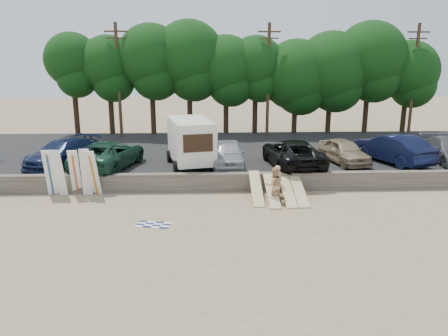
{
  "coord_description": "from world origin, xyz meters",
  "views": [
    {
      "loc": [
        -3.02,
        -19.72,
        7.12
      ],
      "look_at": [
        -2.1,
        3.0,
        1.29
      ],
      "focal_mm": 35.0,
      "sensor_mm": 36.0,
      "label": 1
    }
  ],
  "objects": [
    {
      "name": "beachgoer_b",
      "position": [
        0.31,
        0.99,
        0.9
      ],
      "size": [
        0.99,
        0.84,
        1.8
      ],
      "primitive_type": "imported",
      "rotation": [
        0.0,
        0.0,
        3.33
      ],
      "color": "tan",
      "rests_on": "ground"
    },
    {
      "name": "surfboard_low_2",
      "position": [
        1.08,
        1.4,
        0.44
      ],
      "size": [
        0.56,
        2.91,
        0.88
      ],
      "primitive_type": "cube",
      "rotation": [
        0.27,
        0.0,
        0.0
      ],
      "color": "#D4C286",
      "rests_on": "ground"
    },
    {
      "name": "car_1",
      "position": [
        -8.8,
        5.59,
        1.51
      ],
      "size": [
        3.98,
        6.3,
        1.62
      ],
      "primitive_type": "imported",
      "rotation": [
        0.0,
        0.0,
        2.91
      ],
      "color": "#163E2A",
      "rests_on": "parking_lot"
    },
    {
      "name": "surfboard_upright_0",
      "position": [
        -11.16,
        2.44,
        1.27
      ],
      "size": [
        0.57,
        0.76,
        2.53
      ],
      "primitive_type": "cube",
      "rotation": [
        0.25,
        0.0,
        0.11
      ],
      "color": "white",
      "rests_on": "ground"
    },
    {
      "name": "car_3",
      "position": [
        2.09,
        5.53,
        1.52
      ],
      "size": [
        3.25,
        6.1,
        1.63
      ],
      "primitive_type": "imported",
      "rotation": [
        0.0,
        0.0,
        3.24
      ],
      "color": "black",
      "rests_on": "parking_lot"
    },
    {
      "name": "parking_lot",
      "position": [
        0.0,
        10.5,
        0.35
      ],
      "size": [
        44.0,
        14.5,
        0.7
      ],
      "primitive_type": "cube",
      "color": "#282828",
      "rests_on": "ground"
    },
    {
      "name": "box_trailer",
      "position": [
        -3.96,
        5.88,
        2.27
      ],
      "size": [
        3.23,
        4.77,
        2.81
      ],
      "rotation": [
        0.0,
        0.0,
        0.21
      ],
      "color": "silver",
      "rests_on": "parking_lot"
    },
    {
      "name": "surfboard_upright_4",
      "position": [
        -8.92,
        2.39,
        1.25
      ],
      "size": [
        0.6,
        0.9,
        2.5
      ],
      "primitive_type": "cube",
      "rotation": [
        0.31,
        0.0,
        -0.13
      ],
      "color": "white",
      "rests_on": "ground"
    },
    {
      "name": "treeline",
      "position": [
        1.56,
        17.58,
        6.45
      ],
      "size": [
        32.99,
        6.33,
        9.41
      ],
      "color": "#382616",
      "rests_on": "parking_lot"
    },
    {
      "name": "beachgoer_a",
      "position": [
        0.59,
        1.88,
        0.85
      ],
      "size": [
        0.71,
        0.57,
        1.69
      ],
      "primitive_type": "imported",
      "rotation": [
        0.0,
        0.0,
        3.45
      ],
      "color": "tan",
      "rests_on": "ground"
    },
    {
      "name": "utility_poles",
      "position": [
        2.0,
        16.0,
        5.43
      ],
      "size": [
        25.8,
        0.26,
        9.0
      ],
      "color": "#473321",
      "rests_on": "parking_lot"
    },
    {
      "name": "surfboard_upright_3",
      "position": [
        -9.31,
        2.42,
        1.28
      ],
      "size": [
        0.57,
        0.61,
        2.57
      ],
      "primitive_type": "cube",
      "rotation": [
        0.19,
        0.0,
        0.15
      ],
      "color": "white",
      "rests_on": "ground"
    },
    {
      "name": "surfboard_low_1",
      "position": [
        0.26,
        1.32,
        0.51
      ],
      "size": [
        0.56,
        2.86,
        1.03
      ],
      "primitive_type": "cube",
      "rotation": [
        0.33,
        0.0,
        0.0
      ],
      "color": "#D4C286",
      "rests_on": "ground"
    },
    {
      "name": "ground",
      "position": [
        0.0,
        0.0,
        0.0
      ],
      "size": [
        120.0,
        120.0,
        0.0
      ],
      "primitive_type": "plane",
      "color": "tan",
      "rests_on": "ground"
    },
    {
      "name": "car_4",
      "position": [
        5.45,
        6.29,
        1.44
      ],
      "size": [
        2.66,
        4.63,
        1.48
      ],
      "primitive_type": "imported",
      "rotation": [
        0.0,
        0.0,
        0.22
      ],
      "color": "tan",
      "rests_on": "parking_lot"
    },
    {
      "name": "seawall",
      "position": [
        0.0,
        3.0,
        0.5
      ],
      "size": [
        44.0,
        0.5,
        1.0
      ],
      "primitive_type": "cube",
      "color": "#6B6356",
      "rests_on": "ground"
    },
    {
      "name": "surfboard_upright_1",
      "position": [
        -10.66,
        2.38,
        1.27
      ],
      "size": [
        0.57,
        0.72,
        2.54
      ],
      "primitive_type": "cube",
      "rotation": [
        0.24,
        0.0,
        -0.11
      ],
      "color": "white",
      "rests_on": "ground"
    },
    {
      "name": "car_5",
      "position": [
        8.5,
        6.29,
        1.59
      ],
      "size": [
        3.68,
        5.73,
        1.78
      ],
      "primitive_type": "imported",
      "rotation": [
        0.0,
        0.0,
        3.5
      ],
      "color": "black",
      "rests_on": "parking_lot"
    },
    {
      "name": "surfboard_low_0",
      "position": [
        -0.5,
        1.58,
        0.57
      ],
      "size": [
        0.56,
        2.83,
        1.13
      ],
      "primitive_type": "cube",
      "rotation": [
        0.36,
        0.0,
        0.0
      ],
      "color": "#D4C286",
      "rests_on": "ground"
    },
    {
      "name": "surfboard_low_3",
      "position": [
        1.68,
        1.44,
        0.44
      ],
      "size": [
        0.56,
        2.9,
        0.89
      ],
      "primitive_type": "cube",
      "rotation": [
        0.28,
        0.0,
        0.0
      ],
      "color": "#D4C286",
      "rests_on": "ground"
    },
    {
      "name": "car_2",
      "position": [
        -1.74,
        5.64,
        1.48
      ],
      "size": [
        1.92,
        4.61,
        1.56
      ],
      "primitive_type": "imported",
      "rotation": [
        0.0,
        0.0,
        -0.02
      ],
      "color": "#ABABB1",
      "rests_on": "parking_lot"
    },
    {
      "name": "gear_bag",
      "position": [
        2.07,
        2.4,
        0.11
      ],
      "size": [
        0.31,
        0.26,
        0.22
      ],
      "primitive_type": "cube",
      "rotation": [
        0.0,
        0.0,
        0.04
      ],
      "color": "orange",
      "rests_on": "ground"
    },
    {
      "name": "beach_towel",
      "position": [
        -5.38,
        -1.82,
        0.01
      ],
      "size": [
        1.79,
        1.79,
        0.0
      ],
      "primitive_type": "plane",
      "rotation": [
        0.0,
        0.0,
        -0.22
      ],
      "color": "white",
      "rests_on": "ground"
    },
    {
      "name": "car_0",
      "position": [
        -11.75,
        6.44,
        1.48
      ],
      "size": [
        4.17,
        5.76,
        1.55
      ],
      "primitive_type": "imported",
      "rotation": [
        0.0,
        0.0,
        -0.42
      ],
      "color": "#111D3E",
      "rests_on": "parking_lot"
    },
    {
      "name": "cooler",
      "position": [
        1.27,
        2.01,
        0.16
      ],
      "size": [
        0.45,
        0.4,
        0.32
      ],
      "primitive_type": "cube",
      "rotation": [
        0.0,
        0.0,
        -0.3
      ],
      "color": "#268C4A",
      "rests_on": "ground"
    },
    {
      "name": "surfboard_upright_2",
      "position": [
        -9.89,
        2.49,
        1.25
      ],
      "size": [
        0.59,
        0.86,
        2.51
      ],
      "primitive_type": "cube",
      "rotation": [
        0.29,
        0.0,
        0.12
      ],
      "color": "white",
      "rests_on": "ground"
    }
  ]
}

